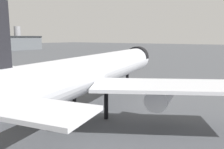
% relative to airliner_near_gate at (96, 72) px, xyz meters
% --- Properties ---
extents(ground, '(900.00, 900.00, 0.00)m').
position_rel_airliner_near_gate_xyz_m(ground, '(-0.35, 1.12, -7.51)').
color(ground, '#4C4F54').
extents(airliner_near_gate, '(60.45, 54.26, 17.04)m').
position_rel_airliner_near_gate_xyz_m(airliner_near_gate, '(0.00, 0.00, 0.00)').
color(airliner_near_gate, silver).
rests_on(airliner_near_gate, ground).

